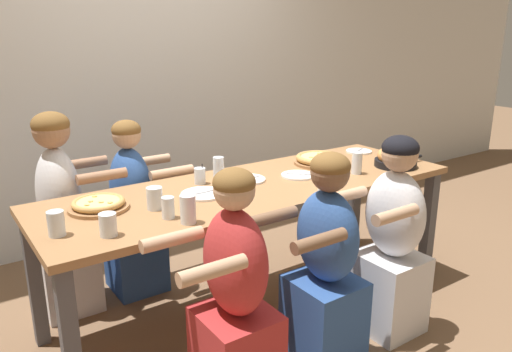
% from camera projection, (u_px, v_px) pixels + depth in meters
% --- Properties ---
extents(ground_plane, '(18.00, 18.00, 0.00)m').
position_uv_depth(ground_plane, '(256.00, 304.00, 3.10)').
color(ground_plane, brown).
rests_on(ground_plane, ground).
extents(restaurant_back_panel, '(10.00, 0.06, 3.20)m').
position_uv_depth(restaurant_back_panel, '(144.00, 34.00, 3.84)').
color(restaurant_back_panel, silver).
rests_on(restaurant_back_panel, ground).
extents(dining_table, '(2.48, 0.81, 0.78)m').
position_uv_depth(dining_table, '(256.00, 197.00, 2.90)').
color(dining_table, '#996B42').
rests_on(dining_table, ground).
extents(pizza_board_main, '(0.34, 0.34, 0.06)m').
position_uv_depth(pizza_board_main, '(320.00, 159.00, 3.30)').
color(pizza_board_main, '#996B42').
rests_on(pizza_board_main, dining_table).
extents(pizza_board_second, '(0.30, 0.30, 0.05)m').
position_uv_depth(pizza_board_second, '(98.00, 204.00, 2.47)').
color(pizza_board_second, '#996B42').
rests_on(pizza_board_second, dining_table).
extents(skillet_bowl, '(0.39, 0.27, 0.14)m').
position_uv_depth(skillet_bowl, '(396.00, 158.00, 3.23)').
color(skillet_bowl, black).
rests_on(skillet_bowl, dining_table).
extents(empty_plate_a, '(0.21, 0.21, 0.02)m').
position_uv_depth(empty_plate_a, '(298.00, 175.00, 3.03)').
color(empty_plate_a, white).
rests_on(empty_plate_a, dining_table).
extents(empty_plate_b, '(0.18, 0.18, 0.02)m').
position_uv_depth(empty_plate_b, '(359.00, 151.00, 3.62)').
color(empty_plate_b, white).
rests_on(empty_plate_b, dining_table).
extents(empty_plate_c, '(0.24, 0.24, 0.02)m').
position_uv_depth(empty_plate_c, '(203.00, 194.00, 2.69)').
color(empty_plate_c, white).
rests_on(empty_plate_c, dining_table).
extents(empty_plate_d, '(0.22, 0.22, 0.02)m').
position_uv_depth(empty_plate_d, '(247.00, 179.00, 2.95)').
color(empty_plate_d, white).
rests_on(empty_plate_d, dining_table).
extents(cocktail_glass_blue, '(0.07, 0.07, 0.12)m').
position_uv_depth(cocktail_glass_blue, '(200.00, 177.00, 2.88)').
color(cocktail_glass_blue, silver).
rests_on(cocktail_glass_blue, dining_table).
extents(drinking_glass_a, '(0.08, 0.08, 0.11)m').
position_uv_depth(drinking_glass_a, '(155.00, 199.00, 2.47)').
color(drinking_glass_a, silver).
rests_on(drinking_glass_a, dining_table).
extents(drinking_glass_b, '(0.07, 0.07, 0.10)m').
position_uv_depth(drinking_glass_b, '(324.00, 184.00, 2.73)').
color(drinking_glass_b, silver).
rests_on(drinking_glass_b, dining_table).
extents(drinking_glass_c, '(0.07, 0.07, 0.11)m').
position_uv_depth(drinking_glass_c, '(56.00, 224.00, 2.15)').
color(drinking_glass_c, silver).
rests_on(drinking_glass_c, dining_table).
extents(drinking_glass_d, '(0.06, 0.06, 0.13)m').
position_uv_depth(drinking_glass_d, '(357.00, 165.00, 3.07)').
color(drinking_glass_d, silver).
rests_on(drinking_glass_d, dining_table).
extents(drinking_glass_e, '(0.08, 0.08, 0.10)m').
position_uv_depth(drinking_glass_e, '(239.00, 186.00, 2.71)').
color(drinking_glass_e, silver).
rests_on(drinking_glass_e, dining_table).
extents(drinking_glass_f, '(0.06, 0.06, 0.10)m').
position_uv_depth(drinking_glass_f, '(168.00, 209.00, 2.36)').
color(drinking_glass_f, silver).
rests_on(drinking_glass_f, dining_table).
extents(drinking_glass_g, '(0.07, 0.07, 0.12)m').
position_uv_depth(drinking_glass_g, '(332.00, 172.00, 2.93)').
color(drinking_glass_g, silver).
rests_on(drinking_glass_g, dining_table).
extents(drinking_glass_h, '(0.08, 0.08, 0.10)m').
position_uv_depth(drinking_glass_h, '(108.00, 226.00, 2.16)').
color(drinking_glass_h, silver).
rests_on(drinking_glass_h, dining_table).
extents(drinking_glass_i, '(0.06, 0.06, 0.14)m').
position_uv_depth(drinking_glass_i, '(219.00, 169.00, 2.93)').
color(drinking_glass_i, silver).
rests_on(drinking_glass_i, dining_table).
extents(drinking_glass_j, '(0.07, 0.07, 0.13)m').
position_uv_depth(drinking_glass_j, '(188.00, 211.00, 2.29)').
color(drinking_glass_j, silver).
rests_on(drinking_glass_j, dining_table).
extents(diner_near_center, '(0.51, 0.40, 1.10)m').
position_uv_depth(diner_near_center, '(325.00, 270.00, 2.46)').
color(diner_near_center, '#2D5193').
rests_on(diner_near_center, ground).
extents(diner_near_midright, '(0.51, 0.40, 1.12)m').
position_uv_depth(diner_near_midright, '(392.00, 245.00, 2.72)').
color(diner_near_midright, silver).
rests_on(diner_near_midright, ground).
extents(diner_far_midleft, '(0.51, 0.40, 1.12)m').
position_uv_depth(diner_far_midleft, '(133.00, 216.00, 3.17)').
color(diner_far_midleft, '#2D5193').
rests_on(diner_far_midleft, ground).
extents(diner_far_left, '(0.51, 0.40, 1.21)m').
position_uv_depth(diner_far_left, '(63.00, 222.00, 2.92)').
color(diner_far_left, silver).
rests_on(diner_far_left, ground).
extents(diner_near_midleft, '(0.51, 0.40, 1.11)m').
position_uv_depth(diner_near_midleft, '(235.00, 303.00, 2.17)').
color(diner_near_midleft, '#B22D2D').
rests_on(diner_near_midleft, ground).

